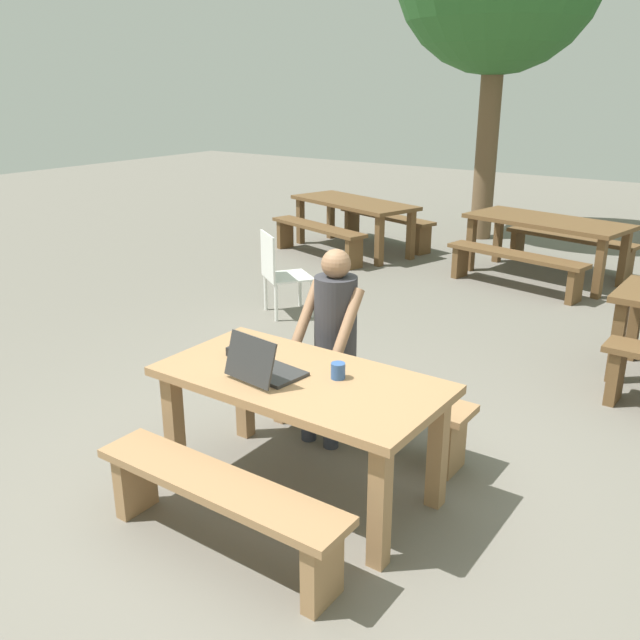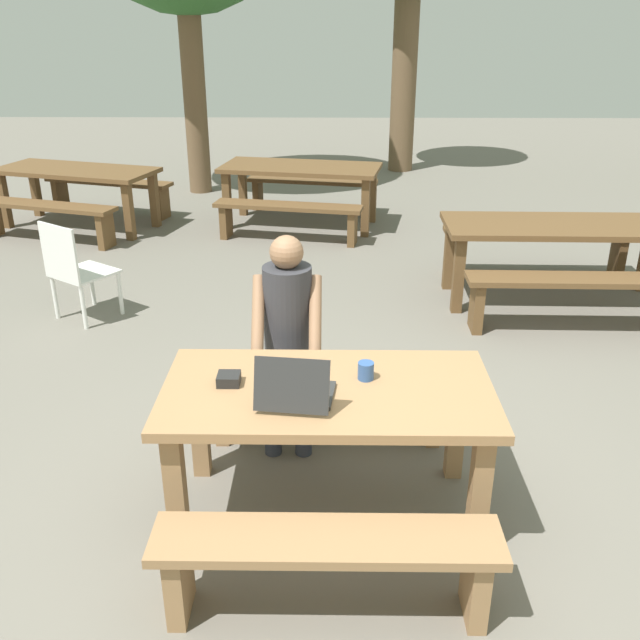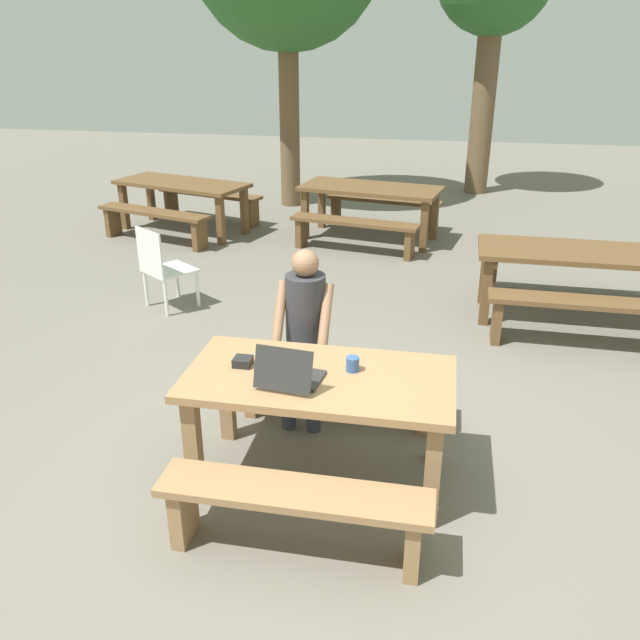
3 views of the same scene
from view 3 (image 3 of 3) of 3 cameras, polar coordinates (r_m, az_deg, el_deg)
The scene contains 18 objects.
ground_plane at distance 4.34m, azimuth -0.07°, elevation -13.36°, with size 30.00×30.00×0.00m, color slate.
picnic_table_front at distance 4.00m, azimuth -0.07°, elevation -6.27°, with size 1.62×0.84×0.73m.
bench_near at distance 3.61m, azimuth -2.26°, elevation -15.92°, with size 1.47×0.30×0.42m.
bench_far at distance 4.74m, azimuth 1.54°, elevation -5.40°, with size 1.47×0.30×0.42m.
laptop at distance 3.82m, azimuth -2.71°, elevation -4.73°, with size 0.38×0.37×0.26m.
small_pouch at distance 4.07m, azimuth -6.73°, elevation -3.61°, with size 0.11×0.11×0.05m.
coffee_mug at distance 3.97m, azimuth 2.86°, elevation -3.85°, with size 0.08×0.08×0.09m.
person_seated at distance 4.56m, azimuth -1.35°, elevation -0.66°, with size 0.39×0.40×1.29m.
plastic_chair at distance 6.85m, azimuth -13.56°, elevation 4.51°, with size 0.61×0.61×0.86m.
picnic_table_mid at distance 9.07m, azimuth 4.41°, elevation 10.85°, with size 1.99×1.17×0.73m.
bench_mid_south at distance 8.53m, azimuth 2.99°, elevation 7.97°, with size 1.71×0.61×0.43m.
bench_mid_north at distance 9.76m, azimuth 5.56°, elevation 9.89°, with size 1.71×0.61×0.43m.
picnic_table_rear at distance 6.80m, azimuth 22.09°, elevation 4.79°, with size 2.03×0.81×0.72m.
bench_rear_south at distance 6.27m, azimuth 22.61°, elevation 0.60°, with size 1.82×0.33×0.47m.
bench_rear_north at distance 7.50m, azimuth 21.04°, elevation 4.47°, with size 1.82×0.33×0.47m.
picnic_table_distant at distance 9.63m, azimuth -11.93°, elevation 11.06°, with size 2.04×1.28×0.71m.
bench_distant_south at distance 9.22m, azimuth -14.27°, elevation 8.55°, with size 1.72×0.77×0.44m.
bench_distant_north at distance 10.18m, azimuth -9.54°, elevation 10.31°, with size 1.72×0.77×0.44m.
Camera 3 is at (0.66, -3.41, 2.60)m, focal length 36.77 mm.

